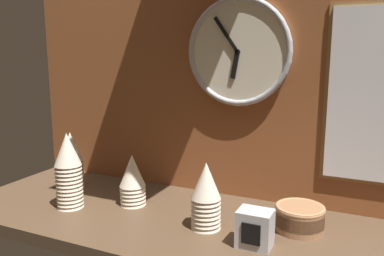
{
  "coord_description": "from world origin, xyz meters",
  "views": [
    {
      "loc": [
        0.49,
        -1.07,
        0.52
      ],
      "look_at": [
        -0.03,
        0.04,
        0.28
      ],
      "focal_mm": 38.0,
      "sensor_mm": 36.0,
      "label": 1
    }
  ],
  "objects": [
    {
      "name": "ground_plane",
      "position": [
        0.0,
        0.0,
        -0.02
      ],
      "size": [
        1.6,
        0.56,
        0.04
      ],
      "primitive_type": "cube",
      "color": "#4C3826"
    },
    {
      "name": "wall_tiled_back",
      "position": [
        0.0,
        0.27,
        0.53
      ],
      "size": [
        1.6,
        0.03,
        1.05
      ],
      "color": "brown",
      "rests_on": "ground_plane"
    },
    {
      "name": "cup_stack_center_left",
      "position": [
        -0.24,
        0.03,
        0.09
      ],
      "size": [
        0.09,
        0.09,
        0.17
      ],
      "color": "beige",
      "rests_on": "ground_plane"
    },
    {
      "name": "cup_stack_left",
      "position": [
        -0.42,
        -0.08,
        0.13
      ],
      "size": [
        0.09,
        0.09,
        0.25
      ],
      "color": "beige",
      "rests_on": "ground_plane"
    },
    {
      "name": "cup_stack_far_left",
      "position": [
        -0.55,
        0.08,
        0.11
      ],
      "size": [
        0.09,
        0.09,
        0.21
      ],
      "color": "beige",
      "rests_on": "ground_plane"
    },
    {
      "name": "cup_stack_center_right",
      "position": [
        0.05,
        -0.04,
        0.1
      ],
      "size": [
        0.09,
        0.09,
        0.2
      ],
      "color": "beige",
      "rests_on": "ground_plane"
    },
    {
      "name": "bowl_stack_right",
      "position": [
        0.3,
        0.06,
        0.04
      ],
      "size": [
        0.14,
        0.14,
        0.07
      ],
      "color": "#996B47",
      "rests_on": "ground_plane"
    },
    {
      "name": "wall_clock",
      "position": [
        0.05,
        0.23,
        0.51
      ],
      "size": [
        0.36,
        0.03,
        0.36
      ],
      "color": "beige"
    },
    {
      "name": "napkin_dispenser",
      "position": [
        0.21,
        -0.09,
        0.05
      ],
      "size": [
        0.09,
        0.07,
        0.1
      ],
      "color": "#B7B7BC",
      "rests_on": "ground_plane"
    }
  ]
}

